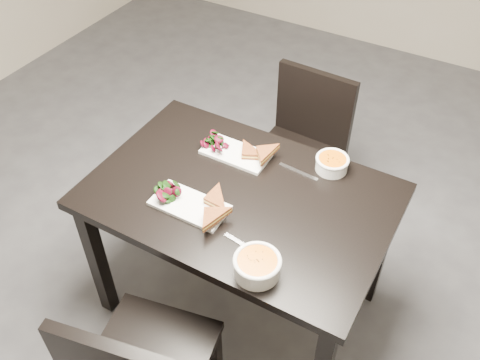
{
  "coord_description": "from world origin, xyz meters",
  "views": [
    {
      "loc": [
        0.82,
        -1.56,
        2.21
      ],
      "look_at": [
        0.1,
        -0.29,
        0.82
      ],
      "focal_mm": 39.01,
      "sensor_mm": 36.0,
      "label": 1
    }
  ],
  "objects_px": {
    "table": "(240,210)",
    "soup_bowl_near": "(257,265)",
    "chair_far": "(302,142)",
    "plate_near": "(190,205)",
    "soup_bowl_far": "(332,163)",
    "plate_far": "(236,153)"
  },
  "relations": [
    {
      "from": "soup_bowl_near",
      "to": "plate_far",
      "type": "relative_size",
      "value": 0.58
    },
    {
      "from": "chair_far",
      "to": "plate_near",
      "type": "xyz_separation_m",
      "value": [
        -0.1,
        -0.88,
        0.27
      ]
    },
    {
      "from": "soup_bowl_far",
      "to": "soup_bowl_near",
      "type": "bearing_deg",
      "value": -91.69
    },
    {
      "from": "table",
      "to": "chair_far",
      "type": "xyz_separation_m",
      "value": [
        -0.03,
        0.72,
        -0.17
      ]
    },
    {
      "from": "table",
      "to": "plate_far",
      "type": "height_order",
      "value": "plate_far"
    },
    {
      "from": "table",
      "to": "chair_far",
      "type": "bearing_deg",
      "value": 92.72
    },
    {
      "from": "table",
      "to": "plate_far",
      "type": "xyz_separation_m",
      "value": [
        -0.13,
        0.19,
        0.11
      ]
    },
    {
      "from": "plate_near",
      "to": "plate_far",
      "type": "distance_m",
      "value": 0.36
    },
    {
      "from": "plate_far",
      "to": "soup_bowl_near",
      "type": "bearing_deg",
      "value": -53.35
    },
    {
      "from": "table",
      "to": "soup_bowl_near",
      "type": "xyz_separation_m",
      "value": [
        0.24,
        -0.31,
        0.14
      ]
    },
    {
      "from": "chair_far",
      "to": "plate_far",
      "type": "distance_m",
      "value": 0.6
    },
    {
      "from": "table",
      "to": "plate_near",
      "type": "relative_size",
      "value": 3.99
    },
    {
      "from": "table",
      "to": "soup_bowl_near",
      "type": "bearing_deg",
      "value": -51.85
    },
    {
      "from": "soup_bowl_near",
      "to": "plate_far",
      "type": "bearing_deg",
      "value": 126.65
    },
    {
      "from": "soup_bowl_near",
      "to": "soup_bowl_far",
      "type": "bearing_deg",
      "value": 88.31
    },
    {
      "from": "chair_far",
      "to": "soup_bowl_far",
      "type": "height_order",
      "value": "chair_far"
    },
    {
      "from": "chair_far",
      "to": "plate_far",
      "type": "height_order",
      "value": "chair_far"
    },
    {
      "from": "chair_far",
      "to": "plate_near",
      "type": "height_order",
      "value": "chair_far"
    },
    {
      "from": "plate_near",
      "to": "plate_far",
      "type": "relative_size",
      "value": 1.04
    },
    {
      "from": "plate_near",
      "to": "soup_bowl_near",
      "type": "relative_size",
      "value": 1.8
    },
    {
      "from": "chair_far",
      "to": "plate_far",
      "type": "bearing_deg",
      "value": -98.07
    },
    {
      "from": "plate_near",
      "to": "soup_bowl_far",
      "type": "distance_m",
      "value": 0.62
    }
  ]
}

